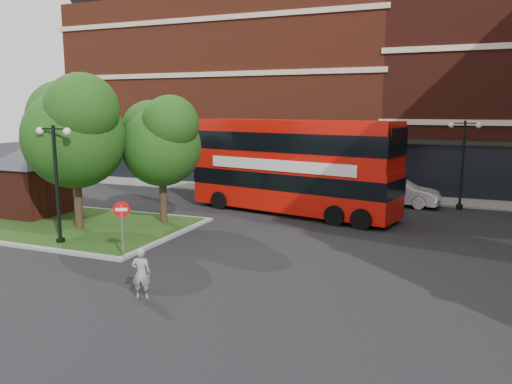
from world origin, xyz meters
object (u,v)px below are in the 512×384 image
at_px(bus, 292,160).
at_px(woman, 141,273).
at_px(car_white, 398,192).
at_px(car_silver, 283,182).

relative_size(bus, woman, 7.57).
xyz_separation_m(bus, car_white, (5.14, 4.49, -2.12)).
xyz_separation_m(woman, car_white, (5.48, 18.00, -0.00)).
bearing_deg(woman, car_silver, -102.62).
distance_m(bus, car_silver, 6.84).
bearing_deg(car_silver, car_white, -96.58).
relative_size(car_silver, car_white, 0.97).
xyz_separation_m(bus, car_silver, (-2.54, 5.99, -2.12)).
relative_size(woman, car_white, 0.33).
distance_m(bus, woman, 13.68).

